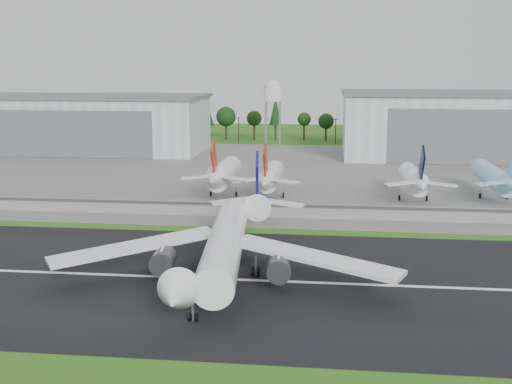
# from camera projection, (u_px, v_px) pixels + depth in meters

# --- Properties ---
(ground) EXTENTS (600.00, 600.00, 0.00)m
(ground) POSITION_uv_depth(u_px,v_px,m) (195.00, 301.00, 96.72)
(ground) COLOR #205F16
(ground) RESTS_ON ground
(runway) EXTENTS (320.00, 60.00, 0.10)m
(runway) POSITION_uv_depth(u_px,v_px,m) (208.00, 279.00, 106.45)
(runway) COLOR black
(runway) RESTS_ON ground
(runway_centerline) EXTENTS (220.00, 1.00, 0.02)m
(runway_centerline) POSITION_uv_depth(u_px,v_px,m) (208.00, 278.00, 106.44)
(runway_centerline) COLOR white
(runway_centerline) RESTS_ON runway
(apron) EXTENTS (320.00, 150.00, 0.10)m
(apron) POSITION_uv_depth(u_px,v_px,m) (270.00, 172.00, 213.65)
(apron) COLOR slate
(apron) RESTS_ON ground
(blast_fence) EXTENTS (240.00, 0.61, 3.50)m
(blast_fence) POSITION_uv_depth(u_px,v_px,m) (244.00, 209.00, 149.95)
(blast_fence) COLOR gray
(blast_fence) RESTS_ON ground
(hangar_west) EXTENTS (97.00, 44.00, 23.20)m
(hangar_west) POSITION_uv_depth(u_px,v_px,m) (88.00, 123.00, 264.28)
(hangar_west) COLOR silver
(hangar_west) RESTS_ON ground
(hangar_east) EXTENTS (102.00, 47.00, 25.20)m
(hangar_east) POSITION_uv_depth(u_px,v_px,m) (475.00, 125.00, 246.47)
(hangar_east) COLOR silver
(hangar_east) RESTS_ON ground
(water_tower) EXTENTS (8.40, 8.40, 29.40)m
(water_tower) POSITION_uv_depth(u_px,v_px,m) (273.00, 90.00, 272.82)
(water_tower) COLOR #99999E
(water_tower) RESTS_ON ground
(utility_poles) EXTENTS (230.00, 3.00, 12.00)m
(utility_poles) POSITION_uv_depth(u_px,v_px,m) (287.00, 144.00, 291.62)
(utility_poles) COLOR black
(utility_poles) RESTS_ON ground
(treeline) EXTENTS (320.00, 16.00, 22.00)m
(treeline) POSITION_uv_depth(u_px,v_px,m) (289.00, 140.00, 306.24)
(treeline) COLOR black
(treeline) RESTS_ON ground
(main_airliner) EXTENTS (57.05, 59.27, 18.17)m
(main_airliner) POSITION_uv_depth(u_px,v_px,m) (225.00, 252.00, 104.75)
(main_airliner) COLOR white
(main_airliner) RESTS_ON runway
(parked_jet_red_a) EXTENTS (7.36, 31.29, 16.93)m
(parked_jet_red_a) POSITION_uv_depth(u_px,v_px,m) (222.00, 174.00, 171.11)
(parked_jet_red_a) COLOR white
(parked_jet_red_a) RESTS_ON ground
(parked_jet_red_b) EXTENTS (7.36, 31.29, 16.43)m
(parked_jet_red_b) POSITION_uv_depth(u_px,v_px,m) (270.00, 177.00, 169.68)
(parked_jet_red_b) COLOR white
(parked_jet_red_b) RESTS_ON ground
(parked_jet_navy) EXTENTS (7.36, 31.29, 16.42)m
(parked_jet_navy) POSITION_uv_depth(u_px,v_px,m) (415.00, 180.00, 165.41)
(parked_jet_navy) COLOR white
(parked_jet_navy) RESTS_ON ground
(parked_jet_skyblue) EXTENTS (7.36, 37.29, 16.55)m
(parked_jet_skyblue) POSITION_uv_depth(u_px,v_px,m) (496.00, 178.00, 167.83)
(parked_jet_skyblue) COLOR #93E2FF
(parked_jet_skyblue) RESTS_ON ground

